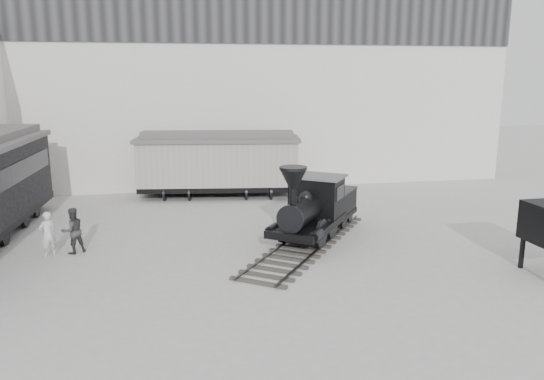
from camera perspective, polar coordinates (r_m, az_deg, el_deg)
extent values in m
plane|color=#9E9E9B|center=(17.04, -0.43, -9.60)|extent=(90.00, 90.00, 0.00)
cube|color=silver|center=(30.70, -5.60, 10.65)|extent=(34.00, 2.40, 11.00)
cube|color=#232326|center=(29.61, -5.54, 18.34)|extent=(34.00, 0.12, 3.00)
cube|color=#292723|center=(20.33, 3.73, -5.72)|extent=(6.77, 8.44, 0.16)
cube|color=#2D2D30|center=(20.56, 1.90, -5.35)|extent=(5.24, 7.36, 0.06)
cube|color=#2D2D30|center=(20.09, 5.62, -5.83)|extent=(5.24, 7.36, 0.06)
cylinder|color=black|center=(19.98, 1.22, -4.17)|extent=(0.71, 0.94, 1.07)
cylinder|color=black|center=(19.46, 5.35, -4.68)|extent=(0.71, 0.94, 1.07)
cylinder|color=black|center=(21.11, 2.58, -3.28)|extent=(0.71, 0.94, 1.07)
cylinder|color=black|center=(20.61, 6.51, -3.73)|extent=(0.71, 0.94, 1.07)
cube|color=black|center=(20.24, 3.91, -3.64)|extent=(3.62, 3.99, 0.27)
cylinder|color=black|center=(19.46, 3.23, -2.38)|extent=(2.09, 2.39, 0.97)
cylinder|color=black|center=(18.49, 2.27, -0.73)|extent=(0.35, 0.35, 0.58)
cone|color=black|center=(18.36, 2.29, 1.20)|extent=(1.30, 1.30, 0.68)
sphere|color=black|center=(19.71, 3.66, -0.80)|extent=(0.51, 0.51, 0.51)
cube|color=black|center=(20.82, 4.80, -0.67)|extent=(2.31, 2.17, 1.51)
cube|color=#5D5B5A|center=(20.66, 4.84, 1.48)|extent=(2.58, 2.44, 0.08)
cube|color=black|center=(22.56, 6.28, -1.09)|extent=(2.56, 2.60, 0.88)
cylinder|color=black|center=(28.54, -9.97, 0.00)|extent=(1.91, 0.97, 0.73)
cylinder|color=black|center=(28.35, -1.49, 0.10)|extent=(1.91, 0.97, 0.73)
cube|color=black|center=(28.33, -5.75, 0.41)|extent=(8.47, 3.37, 0.27)
cube|color=#A29E93|center=(28.09, -5.81, 2.97)|extent=(8.48, 3.46, 2.29)
cube|color=#5D5B5A|center=(27.92, -5.86, 5.47)|extent=(8.79, 3.77, 0.18)
cube|color=#5D5B5A|center=(27.89, -5.87, 5.99)|extent=(7.94, 2.14, 0.33)
cylinder|color=black|center=(25.96, -26.87, -2.25)|extent=(2.31, 0.98, 0.86)
cube|color=black|center=(21.62, -26.89, 0.98)|extent=(0.66, 11.50, 0.77)
imported|color=silver|center=(20.54, -23.00, -4.37)|extent=(0.71, 0.67, 1.62)
imported|color=#353535|center=(20.49, -20.64, -4.11)|extent=(1.04, 0.98, 1.69)
cube|color=black|center=(19.69, 25.29, -6.11)|extent=(0.12, 0.12, 1.08)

